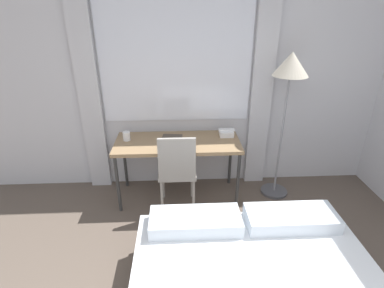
{
  "coord_description": "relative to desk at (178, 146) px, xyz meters",
  "views": [
    {
      "loc": [
        -0.21,
        -0.55,
        2.11
      ],
      "look_at": [
        -0.08,
        2.08,
        0.87
      ],
      "focal_mm": 28.0,
      "sensor_mm": 36.0,
      "label": 1
    }
  ],
  "objects": [
    {
      "name": "standing_lamp",
      "position": [
        1.18,
        0.01,
        0.75
      ],
      "size": [
        0.37,
        0.37,
        1.68
      ],
      "color": "#4C4C51",
      "rests_on": "ground_plane"
    },
    {
      "name": "telephone",
      "position": [
        0.57,
        0.13,
        0.09
      ],
      "size": [
        0.18,
        0.15,
        0.08
      ],
      "color": "white",
      "rests_on": "desk"
    },
    {
      "name": "wall_back_with_window",
      "position": [
        0.19,
        0.37,
        0.69
      ],
      "size": [
        5.39,
        0.13,
        2.7
      ],
      "color": "silver",
      "rests_on": "ground_plane"
    },
    {
      "name": "desk_chair",
      "position": [
        -0.01,
        -0.26,
        -0.14
      ],
      "size": [
        0.4,
        0.4,
        0.92
      ],
      "rotation": [
        0.0,
        0.0,
        0.0
      ],
      "color": "gray",
      "rests_on": "ground_plane"
    },
    {
      "name": "desk",
      "position": [
        0.0,
        0.0,
        0.0
      ],
      "size": [
        1.39,
        0.59,
        0.72
      ],
      "color": "#937551",
      "rests_on": "ground_plane"
    },
    {
      "name": "mug",
      "position": [
        -0.57,
        0.06,
        0.11
      ],
      "size": [
        0.08,
        0.08,
        0.1
      ],
      "color": "white",
      "rests_on": "desk"
    },
    {
      "name": "book",
      "position": [
        -0.06,
        0.08,
        0.07
      ],
      "size": [
        0.24,
        0.18,
        0.02
      ],
      "rotation": [
        0.0,
        0.0,
        -0.12
      ],
      "color": "#4C4238",
      "rests_on": "desk"
    }
  ]
}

